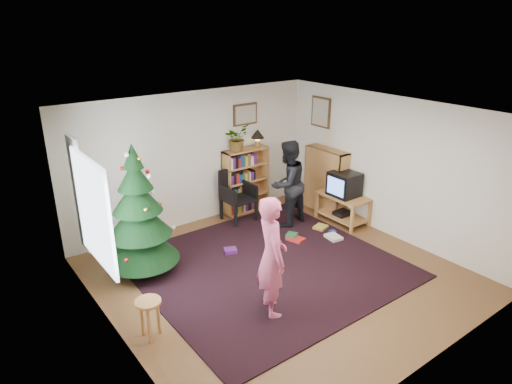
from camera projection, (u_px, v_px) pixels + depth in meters
floor at (279, 275)px, 7.04m from camera, size 5.00×5.00×0.00m
ceiling at (282, 114)px, 6.13m from camera, size 5.00×5.00×0.00m
wall_back at (194, 159)px, 8.45m from camera, size 5.00×0.02×2.50m
wall_front at (435, 273)px, 4.72m from camera, size 5.00×0.02×2.50m
wall_left at (111, 250)px, 5.19m from camera, size 0.02×5.00×2.50m
wall_right at (390, 168)px, 7.98m from camera, size 0.02×5.00×2.50m
rug at (267, 266)px, 7.26m from camera, size 3.80×3.60×0.02m
window_pane at (94, 212)px, 5.56m from camera, size 0.04×1.20×1.40m
curtain at (79, 194)px, 6.11m from camera, size 0.06×0.35×1.60m
picture_back at (245, 114)px, 8.82m from camera, size 0.55×0.03×0.42m
picture_right at (321, 112)px, 9.02m from camera, size 0.03×0.50×0.60m
christmas_tree at (139, 221)px, 6.82m from camera, size 1.14×1.14×2.07m
bookshelf_back at (246, 180)px, 9.13m from camera, size 0.95×0.30×1.30m
bookshelf_right at (326, 180)px, 9.13m from camera, size 0.30×0.95×1.30m
tv_stand at (343, 206)px, 8.74m from camera, size 0.54×0.98×0.55m
crt_tv at (344, 184)px, 8.57m from camera, size 0.48×0.52×0.45m
armchair at (235, 193)px, 8.80m from camera, size 0.55×0.55×1.00m
stool at (149, 309)px, 5.53m from camera, size 0.32×0.32×0.53m
person_standing at (272, 257)px, 5.88m from camera, size 0.59×0.71×1.66m
person_by_chair at (288, 184)px, 8.45m from camera, size 0.88×0.73×1.64m
potted_plant at (237, 138)px, 8.69m from camera, size 0.58×0.55×0.51m
table_lamp at (258, 135)px, 8.98m from camera, size 0.26×0.26×0.35m
floor_clutter at (298, 237)px, 8.13m from camera, size 2.13×0.87×0.08m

